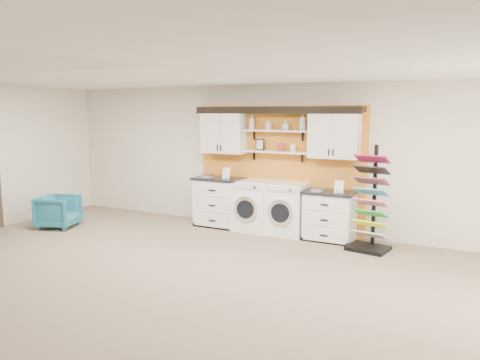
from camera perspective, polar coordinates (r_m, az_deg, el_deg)
The scene contains 22 objects.
floor at distance 6.03m, azimuth -10.59°, elevation -14.12°, with size 10.00×10.00×0.00m, color #8C775E.
ceiling at distance 5.60m, azimuth -11.38°, elevation 13.40°, with size 10.00×10.00×0.00m, color white.
wall_back at distance 9.10m, azimuth 4.84°, elevation 2.72°, with size 10.00×10.00×0.00m, color beige.
accent_panel at distance 9.09m, azimuth 4.74°, elevation 1.44°, with size 3.40×0.07×2.40m, color orange.
upper_cabinet_left at distance 9.38m, azimuth -2.03°, elevation 5.85°, with size 0.90×0.35×0.84m.
upper_cabinet_right at distance 8.50m, azimuth 11.42°, elevation 5.43°, with size 0.90×0.35×0.84m.
shelf_lower at distance 8.91m, azimuth 4.35°, elevation 3.44°, with size 1.32×0.28×0.03m, color white.
shelf_upper at distance 8.88m, azimuth 4.38°, elevation 6.01°, with size 1.32×0.28×0.03m, color white.
crown_molding at distance 8.89m, azimuth 4.45°, elevation 8.58°, with size 3.30×0.41×0.13m.
picture_frame at distance 9.08m, azimuth 2.45°, elevation 4.34°, with size 0.18×0.02×0.22m.
canister_red at distance 8.86m, azimuth 4.96°, elevation 4.02°, with size 0.11×0.11×0.16m, color red.
canister_cream at distance 8.77m, azimuth 6.47°, elevation 3.89°, with size 0.10×0.10×0.14m, color silver.
base_cabinet_left at distance 9.41m, azimuth -2.44°, elevation -2.67°, with size 1.00×0.66×0.98m.
base_cabinet_right at distance 8.55m, azimuth 10.85°, elevation -4.28°, with size 0.90×0.66×0.89m.
washer at distance 9.07m, azimuth 1.63°, elevation -3.10°, with size 0.70×0.71×0.98m.
dryer at distance 8.79m, azimuth 5.78°, elevation -3.50°, with size 0.70×0.71×0.98m.
sample_rack at distance 8.06m, azimuth 15.56°, elevation -4.45°, with size 0.71×0.62×1.75m.
armchair at distance 9.98m, azimuth -21.26°, elevation -3.60°, with size 0.69×0.71×0.64m, color #1D677E.
soap_bottle_a at distance 9.09m, azimuth 1.45°, elevation 7.07°, with size 0.11×0.11×0.28m, color silver.
soap_bottle_b at distance 8.94m, azimuth 3.51°, elevation 6.74°, with size 0.09×0.09×0.19m, color silver.
soap_bottle_c at distance 8.80m, azimuth 5.58°, elevation 6.68°, with size 0.15×0.15×0.19m, color silver.
soap_bottle_d at distance 8.68m, azimuth 7.63°, elevation 7.05°, with size 0.12×0.12×0.32m, color silver.
Camera 1 is at (3.48, -4.36, 2.30)m, focal length 35.00 mm.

